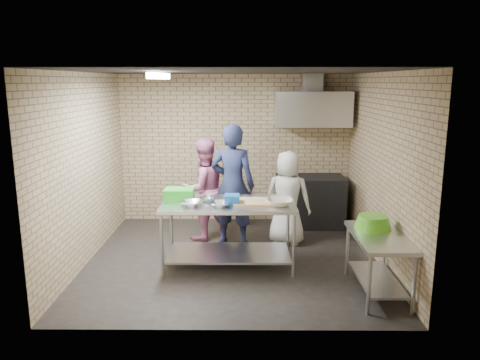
{
  "coord_description": "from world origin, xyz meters",
  "views": [
    {
      "loc": [
        0.15,
        -6.43,
        2.57
      ],
      "look_at": [
        0.1,
        0.2,
        1.15
      ],
      "focal_mm": 34.61,
      "sensor_mm": 36.0,
      "label": 1
    }
  ],
  "objects_px": {
    "stove": "(310,201)",
    "blue_tub": "(232,200)",
    "green_crate": "(179,194)",
    "green_basin": "(373,222)",
    "side_counter": "(378,264)",
    "woman_white": "(287,198)",
    "woman_pink": "(203,189)",
    "prep_table": "(229,234)",
    "bottle_green": "(336,113)",
    "bottle_red": "(313,112)",
    "man_navy": "(233,185)"
  },
  "relations": [
    {
      "from": "side_counter",
      "to": "woman_pink",
      "type": "relative_size",
      "value": 0.72
    },
    {
      "from": "prep_table",
      "to": "bottle_green",
      "type": "xyz_separation_m",
      "value": [
        1.86,
        2.12,
        1.55
      ]
    },
    {
      "from": "green_basin",
      "to": "bottle_green",
      "type": "height_order",
      "value": "bottle_green"
    },
    {
      "from": "side_counter",
      "to": "bottle_green",
      "type": "relative_size",
      "value": 8.0
    },
    {
      "from": "side_counter",
      "to": "blue_tub",
      "type": "relative_size",
      "value": 5.85
    },
    {
      "from": "woman_pink",
      "to": "woman_white",
      "type": "distance_m",
      "value": 1.38
    },
    {
      "from": "man_navy",
      "to": "side_counter",
      "type": "bearing_deg",
      "value": 149.55
    },
    {
      "from": "green_crate",
      "to": "woman_pink",
      "type": "height_order",
      "value": "woman_pink"
    },
    {
      "from": "green_crate",
      "to": "blue_tub",
      "type": "relative_size",
      "value": 2.0
    },
    {
      "from": "green_crate",
      "to": "bottle_green",
      "type": "bearing_deg",
      "value": 38.04
    },
    {
      "from": "green_crate",
      "to": "woman_white",
      "type": "distance_m",
      "value": 1.82
    },
    {
      "from": "green_basin",
      "to": "woman_pink",
      "type": "relative_size",
      "value": 0.27
    },
    {
      "from": "side_counter",
      "to": "green_crate",
      "type": "bearing_deg",
      "value": 158.81
    },
    {
      "from": "side_counter",
      "to": "green_crate",
      "type": "distance_m",
      "value": 2.81
    },
    {
      "from": "green_basin",
      "to": "green_crate",
      "type": "bearing_deg",
      "value": 163.71
    },
    {
      "from": "bottle_red",
      "to": "woman_white",
      "type": "xyz_separation_m",
      "value": [
        -0.55,
        -1.18,
        -1.28
      ]
    },
    {
      "from": "bottle_green",
      "to": "woman_pink",
      "type": "distance_m",
      "value": 2.76
    },
    {
      "from": "side_counter",
      "to": "bottle_red",
      "type": "relative_size",
      "value": 6.67
    },
    {
      "from": "bottle_red",
      "to": "woman_white",
      "type": "relative_size",
      "value": 0.12
    },
    {
      "from": "side_counter",
      "to": "green_basin",
      "type": "bearing_deg",
      "value": 94.57
    },
    {
      "from": "woman_pink",
      "to": "blue_tub",
      "type": "bearing_deg",
      "value": 78.45
    },
    {
      "from": "green_crate",
      "to": "side_counter",
      "type": "bearing_deg",
      "value": -21.19
    },
    {
      "from": "blue_tub",
      "to": "bottle_green",
      "type": "xyz_separation_m",
      "value": [
        1.81,
        2.22,
        1.02
      ]
    },
    {
      "from": "stove",
      "to": "woman_pink",
      "type": "bearing_deg",
      "value": -158.87
    },
    {
      "from": "prep_table",
      "to": "bottle_green",
      "type": "relative_size",
      "value": 12.32
    },
    {
      "from": "blue_tub",
      "to": "green_basin",
      "type": "bearing_deg",
      "value": -16.26
    },
    {
      "from": "green_crate",
      "to": "blue_tub",
      "type": "xyz_separation_m",
      "value": [
        0.75,
        -0.22,
        -0.02
      ]
    },
    {
      "from": "stove",
      "to": "bottle_green",
      "type": "xyz_separation_m",
      "value": [
        0.45,
        0.24,
        1.57
      ]
    },
    {
      "from": "green_crate",
      "to": "woman_pink",
      "type": "bearing_deg",
      "value": 76.53
    },
    {
      "from": "green_crate",
      "to": "green_basin",
      "type": "distance_m",
      "value": 2.65
    },
    {
      "from": "prep_table",
      "to": "green_crate",
      "type": "relative_size",
      "value": 4.5
    },
    {
      "from": "stove",
      "to": "woman_pink",
      "type": "height_order",
      "value": "woman_pink"
    },
    {
      "from": "prep_table",
      "to": "stove",
      "type": "distance_m",
      "value": 2.35
    },
    {
      "from": "green_crate",
      "to": "bottle_green",
      "type": "distance_m",
      "value": 3.4
    },
    {
      "from": "prep_table",
      "to": "bottle_red",
      "type": "xyz_separation_m",
      "value": [
        1.46,
        2.12,
        1.57
      ]
    },
    {
      "from": "green_basin",
      "to": "woman_pink",
      "type": "bearing_deg",
      "value": 142.05
    },
    {
      "from": "side_counter",
      "to": "woman_white",
      "type": "distance_m",
      "value": 2.08
    },
    {
      "from": "stove",
      "to": "green_crate",
      "type": "distance_m",
      "value": 2.8
    },
    {
      "from": "side_counter",
      "to": "woman_pink",
      "type": "distance_m",
      "value": 3.11
    },
    {
      "from": "woman_white",
      "to": "side_counter",
      "type": "bearing_deg",
      "value": 131.42
    },
    {
      "from": "green_crate",
      "to": "woman_white",
      "type": "relative_size",
      "value": 0.27
    },
    {
      "from": "prep_table",
      "to": "stove",
      "type": "height_order",
      "value": "prep_table"
    },
    {
      "from": "stove",
      "to": "blue_tub",
      "type": "relative_size",
      "value": 5.85
    },
    {
      "from": "woman_pink",
      "to": "stove",
      "type": "bearing_deg",
      "value": 167.95
    },
    {
      "from": "blue_tub",
      "to": "green_basin",
      "type": "xyz_separation_m",
      "value": [
        1.79,
        -0.52,
        -0.16
      ]
    },
    {
      "from": "green_basin",
      "to": "woman_white",
      "type": "relative_size",
      "value": 0.3
    },
    {
      "from": "blue_tub",
      "to": "woman_white",
      "type": "xyz_separation_m",
      "value": [
        0.86,
        1.04,
        -0.24
      ]
    },
    {
      "from": "bottle_red",
      "to": "woman_pink",
      "type": "bearing_deg",
      "value": -153.33
    },
    {
      "from": "woman_pink",
      "to": "green_crate",
      "type": "bearing_deg",
      "value": 43.35
    },
    {
      "from": "woman_white",
      "to": "green_crate",
      "type": "bearing_deg",
      "value": 40.74
    }
  ]
}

